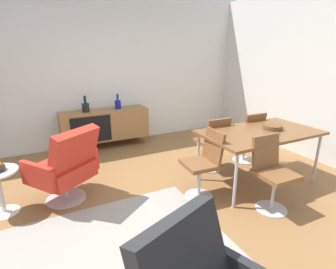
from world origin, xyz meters
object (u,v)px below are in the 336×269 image
(vase_sculptural_dark, at_px, (118,104))
(dining_chair_back_left, at_px, (213,142))
(dining_chair_front_left, at_px, (272,171))
(dining_chair_near_window, at_px, (204,162))
(lounge_chair_red, at_px, (66,166))
(vase_cobalt, at_px, (86,107))
(wooden_bowl_on_table, at_px, (273,127))
(dining_table, at_px, (260,134))
(sideboard, at_px, (105,125))
(dining_chair_back_right, at_px, (248,135))

(vase_sculptural_dark, relative_size, dining_chair_back_left, 0.33)
(dining_chair_back_left, height_order, dining_chair_front_left, same)
(dining_chair_near_window, height_order, lounge_chair_red, lounge_chair_red)
(vase_cobalt, height_order, wooden_bowl_on_table, vase_cobalt)
(dining_table, relative_size, dining_chair_near_window, 1.87)
(wooden_bowl_on_table, bearing_deg, lounge_chair_red, 166.24)
(sideboard, xyz_separation_m, dining_chair_near_window, (0.66, -2.35, 0.03))
(dining_chair_back_right, distance_m, lounge_chair_red, 2.77)
(wooden_bowl_on_table, height_order, dining_chair_back_left, dining_chair_back_left)
(vase_cobalt, bearing_deg, dining_chair_front_left, -62.28)
(sideboard, relative_size, dining_chair_back_right, 1.87)
(sideboard, bearing_deg, vase_cobalt, 179.67)
(vase_cobalt, bearing_deg, dining_table, -51.36)
(wooden_bowl_on_table, relative_size, dining_chair_back_left, 0.30)
(dining_table, relative_size, dining_chair_back_left, 1.87)
(wooden_bowl_on_table, xyz_separation_m, dining_chair_front_left, (-0.57, -0.55, -0.30))
(vase_cobalt, distance_m, lounge_chair_red, 1.82)
(dining_chair_front_left, distance_m, dining_chair_near_window, 0.77)
(vase_sculptural_dark, xyz_separation_m, dining_chair_front_left, (0.93, -2.90, -0.34))
(vase_cobalt, distance_m, dining_chair_near_window, 2.57)
(dining_chair_front_left, relative_size, dining_chair_near_window, 1.00)
(dining_table, bearing_deg, sideboard, 123.48)
(sideboard, distance_m, vase_sculptural_dark, 0.46)
(dining_table, height_order, dining_chair_back_left, dining_chair_back_left)
(lounge_chair_red, bearing_deg, vase_sculptural_dark, 56.08)
(vase_cobalt, xyz_separation_m, vase_sculptural_dark, (0.60, -0.00, 0.00))
(dining_chair_near_window, xyz_separation_m, lounge_chair_red, (-1.54, 0.64, -0.00))
(sideboard, relative_size, dining_chair_back_left, 1.87)
(dining_chair_back_left, relative_size, dining_chair_back_right, 1.00)
(vase_cobalt, xyz_separation_m, lounge_chair_red, (-0.55, -1.70, -0.34))
(dining_table, xyz_separation_m, wooden_bowl_on_table, (0.22, -0.01, 0.07))
(vase_cobalt, relative_size, dining_chair_front_left, 0.34)
(vase_sculptural_dark, bearing_deg, lounge_chair_red, -123.92)
(sideboard, xyz_separation_m, vase_cobalt, (-0.33, 0.00, 0.37))
(vase_cobalt, relative_size, lounge_chair_red, 0.31)
(wooden_bowl_on_table, bearing_deg, dining_chair_back_right, 77.46)
(dining_chair_back_left, xyz_separation_m, dining_chair_back_right, (0.70, 0.00, 0.00))
(dining_chair_near_window, bearing_deg, lounge_chair_red, 157.24)
(vase_cobalt, bearing_deg, dining_chair_back_right, -38.78)
(vase_sculptural_dark, xyz_separation_m, lounge_chair_red, (-1.15, -1.70, -0.34))
(wooden_bowl_on_table, xyz_separation_m, lounge_chair_red, (-2.65, 0.65, -0.30))
(vase_cobalt, height_order, dining_chair_near_window, vase_cobalt)
(sideboard, bearing_deg, dining_table, -56.52)
(sideboard, bearing_deg, dining_chair_near_window, -74.29)
(dining_chair_near_window, bearing_deg, vase_cobalt, 112.76)
(sideboard, height_order, dining_chair_back_right, dining_chair_back_right)
(vase_sculptural_dark, bearing_deg, dining_chair_near_window, -80.59)
(dining_table, xyz_separation_m, dining_chair_front_left, (-0.35, -0.56, -0.23))
(dining_chair_back_right, xyz_separation_m, lounge_chair_red, (-2.77, 0.08, -0.00))
(dining_chair_near_window, bearing_deg, vase_sculptural_dark, 99.41)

